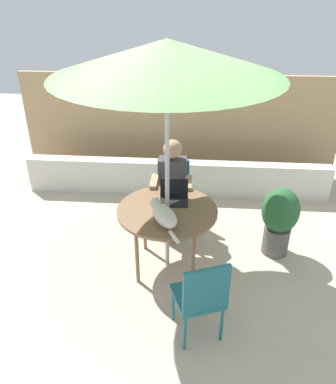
# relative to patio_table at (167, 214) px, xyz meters

# --- Properties ---
(ground_plane) EXTENTS (14.00, 14.00, 0.00)m
(ground_plane) POSITION_rel_patio_table_xyz_m (0.00, 0.00, -0.69)
(ground_plane) COLOR #BCAD93
(fence_back) EXTENTS (4.91, 0.08, 1.62)m
(fence_back) POSITION_rel_patio_table_xyz_m (0.00, 2.36, 0.12)
(fence_back) COLOR tan
(fence_back) RESTS_ON ground
(planter_wall_low) EXTENTS (4.42, 0.20, 0.53)m
(planter_wall_low) POSITION_rel_patio_table_xyz_m (0.00, 1.65, -0.42)
(planter_wall_low) COLOR beige
(planter_wall_low) RESTS_ON ground
(patio_table) EXTENTS (1.05, 1.05, 0.75)m
(patio_table) POSITION_rel_patio_table_xyz_m (0.00, 0.00, 0.00)
(patio_table) COLOR brown
(patio_table) RESTS_ON ground
(patio_umbrella) EXTENTS (2.06, 2.06, 2.41)m
(patio_umbrella) POSITION_rel_patio_table_xyz_m (0.00, 0.00, 1.57)
(patio_umbrella) COLOR #B7B7BC
(patio_umbrella) RESTS_ON ground
(chair_occupied) EXTENTS (0.40, 0.40, 0.87)m
(chair_occupied) POSITION_rel_patio_table_xyz_m (0.00, 0.87, -0.18)
(chair_occupied) COLOR #1E606B
(chair_occupied) RESTS_ON ground
(chair_empty) EXTENTS (0.52, 0.52, 0.87)m
(chair_empty) POSITION_rel_patio_table_xyz_m (0.37, -0.96, -0.18)
(chair_empty) COLOR #1E606B
(chair_empty) RESTS_ON ground
(person_seated) EXTENTS (0.48, 0.48, 1.21)m
(person_seated) POSITION_rel_patio_table_xyz_m (0.00, 0.71, -0.01)
(person_seated) COLOR #3F3F47
(person_seated) RESTS_ON ground
(laptop) EXTENTS (0.31, 0.27, 0.21)m
(laptop) POSITION_rel_patio_table_xyz_m (0.06, 0.20, 0.12)
(laptop) COLOR black
(laptop) RESTS_ON patio_table
(cat) EXTENTS (0.36, 0.60, 0.17)m
(cat) POSITION_rel_patio_table_xyz_m (-0.02, -0.23, 0.14)
(cat) COLOR silver
(cat) RESTS_ON patio_table
(potted_plant_near_fence) EXTENTS (0.42, 0.42, 0.85)m
(potted_plant_near_fence) POSITION_rel_patio_table_xyz_m (1.25, 0.35, -0.21)
(potted_plant_near_fence) COLOR #595654
(potted_plant_near_fence) RESTS_ON ground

